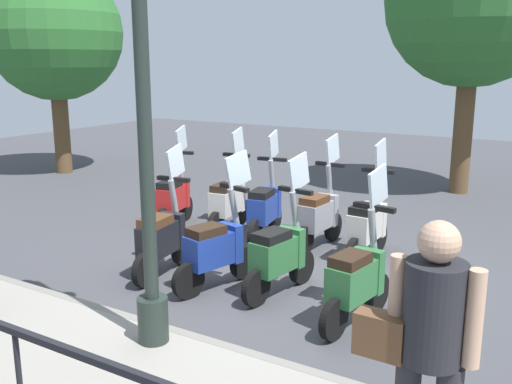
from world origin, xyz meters
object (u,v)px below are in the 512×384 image
lamp_post_near (145,136)px  tree_large (54,33)px  scooter_near_0 (357,278)px  scooter_far_4 (174,197)px  scooter_far_3 (228,200)px  scooter_far_1 (319,214)px  scooter_near_1 (280,253)px  scooter_near_2 (216,248)px  pedestrian_with_bag (427,341)px  scooter_near_3 (163,236)px  tree_distant (474,0)px  scooter_far_0 (368,224)px  scooter_far_2 (265,207)px

lamp_post_near → tree_large: bearing=53.8°
scooter_near_0 → scooter_far_4: bearing=73.4°
scooter_far_3 → scooter_far_4: same height
scooter_far_1 → scooter_near_1: bearing=-165.8°
scooter_near_2 → scooter_far_1: 1.94m
scooter_near_1 → scooter_far_4: (1.46, 2.65, 0.00)m
scooter_near_2 → lamp_post_near: bearing=-150.2°
pedestrian_with_bag → scooter_near_1: pedestrian_with_bag is taller
scooter_near_2 → scooter_near_3: size_ratio=1.00×
tree_large → scooter_near_2: 8.42m
tree_distant → scooter_far_0: 5.61m
scooter_near_0 → scooter_far_3: (1.97, 2.80, 0.00)m
lamp_post_near → scooter_far_0: (3.33, -0.71, -1.46)m
pedestrian_with_bag → scooter_far_3: bearing=46.0°
scooter_near_0 → scooter_near_3: same height
tree_distant → scooter_far_2: 5.80m
pedestrian_with_bag → scooter_far_2: (4.02, 3.32, -0.60)m
scooter_near_0 → scooter_far_1: same height
pedestrian_with_bag → scooter_near_2: size_ratio=1.03×
tree_large → scooter_near_0: 9.88m
pedestrian_with_bag → scooter_far_3: 5.72m
scooter_far_0 → scooter_far_3: size_ratio=1.00×
scooter_near_0 → scooter_far_0: same height
scooter_far_2 → scooter_far_4: (-0.19, 1.51, 0.00)m
scooter_far_2 → scooter_far_4: 1.52m
scooter_near_2 → scooter_far_0: (1.78, -1.12, 0.00)m
scooter_near_1 → scooter_far_0: same height
tree_distant → scooter_far_1: 5.58m
scooter_far_4 → lamp_post_near: bearing=-157.8°
scooter_far_4 → scooter_far_2: bearing=-96.8°
scooter_near_3 → scooter_far_1: 2.22m
scooter_far_1 → scooter_far_0: bearing=-95.6°
tree_distant → scooter_near_0: (-6.50, -0.40, -3.12)m
scooter_far_4 → tree_distant: bearing=-48.4°
tree_large → scooter_near_1: tree_large is taller
scooter_near_1 → scooter_near_3: same height
scooter_near_1 → scooter_far_4: size_ratio=1.00×
tree_large → scooter_far_1: tree_large is taller
tree_distant → scooter_far_1: bearing=168.7°
tree_large → scooter_near_2: tree_large is taller
scooter_near_2 → scooter_far_2: same height
pedestrian_with_bag → scooter_near_1: 3.26m
scooter_far_0 → lamp_post_near: bearing=170.3°
scooter_far_0 → scooter_far_3: bearing=88.9°
scooter_far_1 → scooter_far_3: same height
scooter_far_3 → scooter_far_4: size_ratio=1.00×
tree_large → scooter_far_2: tree_large is taller
pedestrian_with_bag → scooter_far_0: pedestrian_with_bag is taller
scooter_near_0 → scooter_far_0: (1.84, 0.57, 0.00)m
pedestrian_with_bag → scooter_near_0: 2.48m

